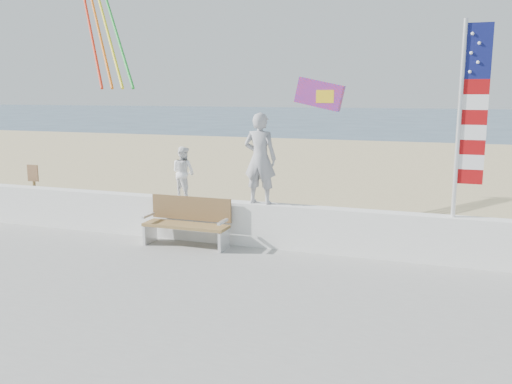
% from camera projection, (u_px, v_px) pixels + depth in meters
% --- Properties ---
extents(ground, '(220.00, 220.00, 0.00)m').
position_uv_depth(ground, '(212.00, 284.00, 9.54)').
color(ground, '#314B62').
rests_on(ground, ground).
extents(sand, '(90.00, 40.00, 0.08)m').
position_uv_depth(sand, '(322.00, 193.00, 17.89)').
color(sand, tan).
rests_on(sand, ground).
extents(seawall, '(30.00, 0.35, 0.90)m').
position_uv_depth(seawall, '(250.00, 224.00, 11.28)').
color(seawall, white).
rests_on(seawall, boardwalk).
extents(adult, '(0.69, 0.46, 1.85)m').
position_uv_depth(adult, '(260.00, 159.00, 10.96)').
color(adult, '#9A9BA0').
rests_on(adult, seawall).
extents(child, '(0.65, 0.58, 1.12)m').
position_uv_depth(child, '(183.00, 172.00, 11.59)').
color(child, white).
rests_on(child, seawall).
extents(bench, '(1.80, 0.57, 1.00)m').
position_uv_depth(bench, '(188.00, 221.00, 11.24)').
color(bench, olive).
rests_on(bench, boardwalk).
extents(flag, '(0.50, 0.08, 3.50)m').
position_uv_depth(flag, '(467.00, 112.00, 9.54)').
color(flag, white).
rests_on(flag, seawall).
extents(parafoil_kite, '(1.10, 0.29, 0.75)m').
position_uv_depth(parafoil_kite, '(321.00, 94.00, 11.88)').
color(parafoil_kite, '#FC291C').
rests_on(parafoil_kite, ground).
extents(sign, '(0.32, 0.07, 1.46)m').
position_uv_depth(sign, '(34.00, 188.00, 13.67)').
color(sign, olive).
rests_on(sign, sand).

